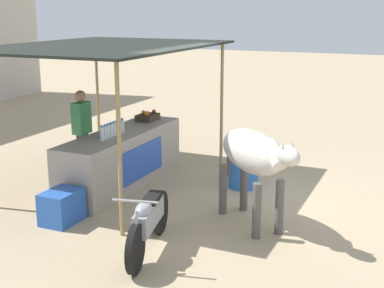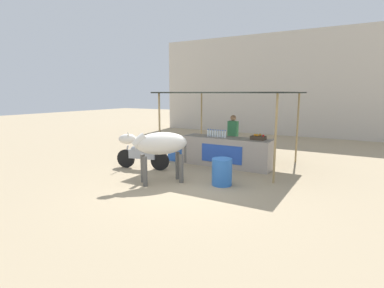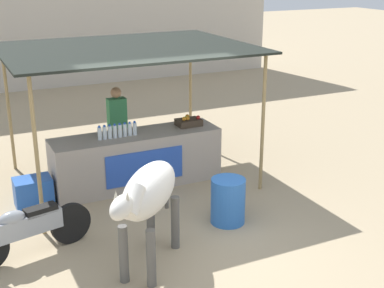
% 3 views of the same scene
% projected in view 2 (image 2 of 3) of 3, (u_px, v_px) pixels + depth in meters
% --- Properties ---
extents(ground_plane, '(60.00, 60.00, 0.00)m').
position_uv_depth(ground_plane, '(194.00, 183.00, 8.14)').
color(ground_plane, tan).
extents(building_wall_far, '(16.00, 0.50, 5.75)m').
position_uv_depth(building_wall_far, '(289.00, 85.00, 16.89)').
color(building_wall_far, beige).
rests_on(building_wall_far, ground).
extents(stall_counter, '(3.00, 0.82, 0.96)m').
position_uv_depth(stall_counter, '(226.00, 152.00, 9.93)').
color(stall_counter, '#9E9389').
rests_on(stall_counter, ground).
extents(stall_awning, '(4.20, 3.20, 2.44)m').
position_uv_depth(stall_awning, '(231.00, 95.00, 9.88)').
color(stall_awning, black).
rests_on(stall_awning, ground).
extents(water_bottle_row, '(0.70, 0.07, 0.25)m').
position_uv_depth(water_bottle_row, '(217.00, 134.00, 9.97)').
color(water_bottle_row, silver).
rests_on(water_bottle_row, stall_counter).
extents(fruit_crate, '(0.44, 0.32, 0.18)m').
position_uv_depth(fruit_crate, '(258.00, 138.00, 9.37)').
color(fruit_crate, '#3F3326').
rests_on(fruit_crate, stall_counter).
extents(vendor_behind_counter, '(0.34, 0.22, 1.65)m').
position_uv_depth(vendor_behind_counter, '(233.00, 138.00, 10.56)').
color(vendor_behind_counter, '#383842').
rests_on(vendor_behind_counter, ground).
extents(cooler_box, '(0.60, 0.44, 0.48)m').
position_uv_depth(cooler_box, '(178.00, 154.00, 10.81)').
color(cooler_box, blue).
rests_on(cooler_box, ground).
extents(water_barrel, '(0.53, 0.53, 0.72)m').
position_uv_depth(water_barrel, '(222.00, 172.00, 7.88)').
color(water_barrel, blue).
rests_on(water_barrel, ground).
extents(cow, '(1.48, 1.60, 1.44)m').
position_uv_depth(cow, '(159.00, 145.00, 7.98)').
color(cow, silver).
rests_on(cow, ground).
extents(motorcycle_parked, '(1.77, 0.64, 0.90)m').
position_uv_depth(motorcycle_parked, '(142.00, 156.00, 9.56)').
color(motorcycle_parked, black).
rests_on(motorcycle_parked, ground).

